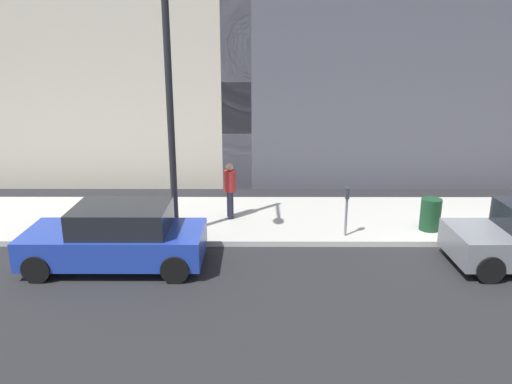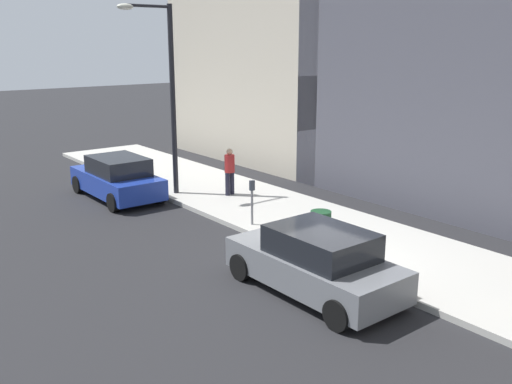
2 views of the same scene
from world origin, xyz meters
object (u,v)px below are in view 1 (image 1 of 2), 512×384
at_px(streetlamp, 167,92).
at_px(pedestrian_midblock, 230,187).
at_px(trash_bin, 430,214).
at_px(parked_car_blue, 117,237).
at_px(parking_meter, 347,206).

height_order(streetlamp, pedestrian_midblock, streetlamp).
bearing_deg(pedestrian_midblock, trash_bin, -112.82).
distance_m(streetlamp, pedestrian_midblock, 3.64).
bearing_deg(pedestrian_midblock, parked_car_blue, 128.36).
distance_m(parked_car_blue, parking_meter, 5.96).
distance_m(parking_meter, trash_bin, 2.50).
xyz_separation_m(parking_meter, streetlamp, (-0.17, 4.61, 3.04)).
xyz_separation_m(trash_bin, pedestrian_midblock, (1.02, 5.63, 0.49)).
relative_size(streetlamp, trash_bin, 7.22).
bearing_deg(streetlamp, parking_meter, -87.92).
bearing_deg(trash_bin, streetlamp, 95.01).
xyz_separation_m(streetlamp, trash_bin, (0.62, -7.04, -3.42)).
relative_size(parked_car_blue, streetlamp, 0.65).
height_order(streetlamp, trash_bin, streetlamp).
height_order(parked_car_blue, streetlamp, streetlamp).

